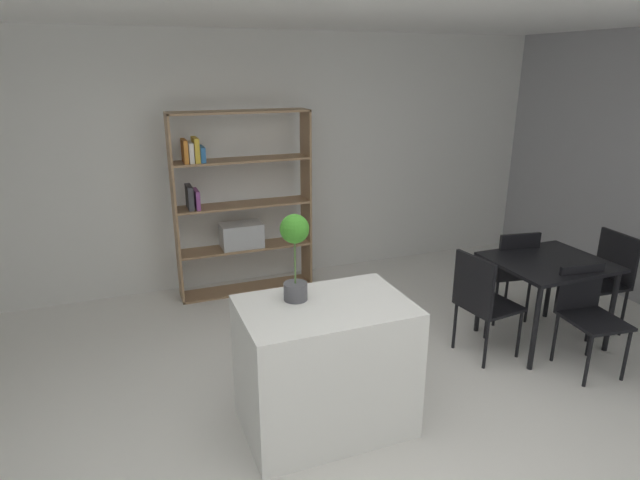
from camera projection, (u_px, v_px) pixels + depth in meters
name	position (u px, v px, depth m)	size (l,w,h in m)	color
ground_plane	(352.00, 431.00, 3.59)	(10.20, 10.20, 0.00)	silver
back_partition	(243.00, 162.00, 5.77)	(7.41, 0.06, 2.73)	silver
kitchen_island	(325.00, 366.00, 3.53)	(1.10, 0.74, 0.91)	white
potted_plant_on_island	(295.00, 248.00, 3.34)	(0.19, 0.19, 0.58)	#4C4C51
open_bookshelf	(237.00, 209.00, 5.55)	(1.44, 0.31, 1.94)	#997551
dining_table	(548.00, 270.00, 4.57)	(0.94, 0.83, 0.77)	black
dining_chair_near	(587.00, 309.00, 4.24)	(0.46, 0.49, 0.85)	black
dining_chair_far	(510.00, 267.00, 5.00)	(0.46, 0.48, 0.92)	black
dining_chair_window_side	(605.00, 273.00, 4.84)	(0.46, 0.46, 0.93)	black
dining_chair_island_side	(481.00, 298.00, 4.37)	(0.48, 0.48, 0.92)	black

